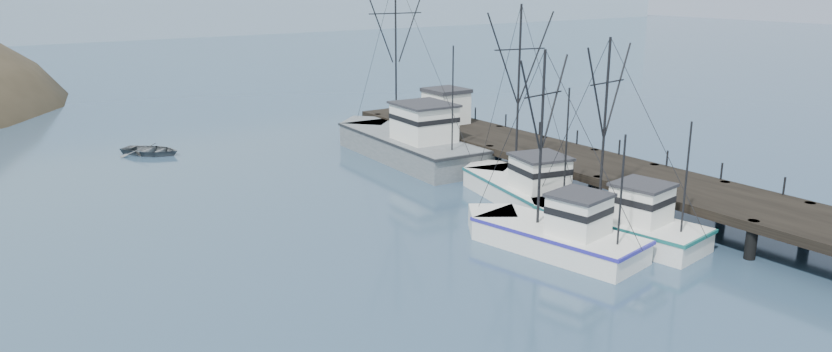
# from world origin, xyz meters

# --- Properties ---
(ground) EXTENTS (400.00, 400.00, 0.00)m
(ground) POSITION_xyz_m (0.00, 0.00, 0.00)
(ground) COLOR navy
(ground) RESTS_ON ground
(pier) EXTENTS (6.00, 44.00, 2.00)m
(pier) POSITION_xyz_m (14.00, 16.00, 1.69)
(pier) COLOR black
(pier) RESTS_ON ground
(distant_ridge) EXTENTS (360.00, 40.00, 26.00)m
(distant_ridge) POSITION_xyz_m (10.00, 170.00, 0.00)
(distant_ridge) COLOR #9EB2C6
(distant_ridge) RESTS_ON ground
(trawler_near) EXTENTS (4.92, 10.77, 10.91)m
(trawler_near) POSITION_xyz_m (8.33, 6.99, 0.82)
(trawler_near) COLOR white
(trawler_near) RESTS_ON ground
(trawler_mid) EXTENTS (5.12, 10.53, 10.48)m
(trawler_mid) POSITION_xyz_m (4.23, 7.48, 0.82)
(trawler_mid) COLOR white
(trawler_mid) RESTS_ON ground
(trawler_far) EXTENTS (5.95, 12.23, 12.31)m
(trawler_far) POSITION_xyz_m (8.85, 14.61, 0.82)
(trawler_far) COLOR white
(trawler_far) RESTS_ON ground
(work_vessel) EXTENTS (5.94, 17.27, 14.19)m
(work_vessel) POSITION_xyz_m (9.18, 28.11, 1.23)
(work_vessel) COLOR slate
(work_vessel) RESTS_ON ground
(pier_shed) EXTENTS (3.00, 3.20, 2.80)m
(pier_shed) POSITION_xyz_m (13.95, 29.57, 3.42)
(pier_shed) COLOR silver
(pier_shed) RESTS_ON pier
(pickup_truck) EXTENTS (5.21, 3.66, 1.32)m
(pickup_truck) POSITION_xyz_m (15.50, 34.00, 2.66)
(pickup_truck) COLOR silver
(pickup_truck) RESTS_ON pier
(motorboat) EXTENTS (5.65, 5.82, 0.98)m
(motorboat) POSITION_xyz_m (-6.78, 40.53, 0.00)
(motorboat) COLOR #51565A
(motorboat) RESTS_ON ground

